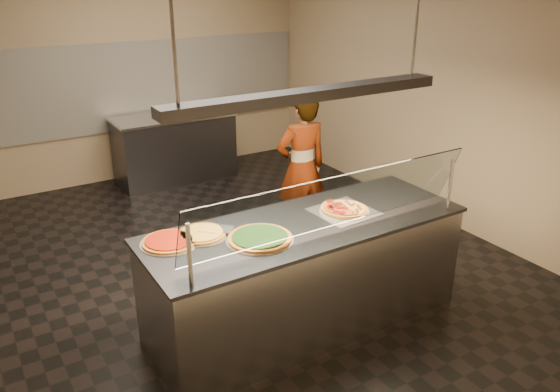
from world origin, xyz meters
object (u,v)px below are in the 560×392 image
perforated_tray (344,211)px  pizza_spinach (260,238)px  pizza_tomato (169,241)px  pizza_spatula (215,230)px  pizza_cheese (201,233)px  heat_lamp_housing (309,95)px  serving_counter (305,273)px  worker (302,168)px  prep_table (175,147)px  half_pizza_pepperoni (335,210)px  sneeze_guard (334,203)px  half_pizza_sausage (353,206)px

perforated_tray → pizza_spinach: 0.85m
pizza_tomato → pizza_spatula: size_ratio=1.49×
pizza_cheese → heat_lamp_housing: heat_lamp_housing is taller
serving_counter → worker: (0.86, 1.37, 0.35)m
perforated_tray → pizza_spinach: bearing=-174.7°
serving_counter → worker: worker is taller
prep_table → pizza_spatula: bearing=-106.3°
pizza_spinach → heat_lamp_housing: size_ratio=0.22×
worker → half_pizza_pepperoni: bearing=70.5°
half_pizza_pepperoni → pizza_spinach: (-0.75, -0.08, -0.02)m
pizza_spatula → heat_lamp_housing: (0.71, -0.20, 0.99)m
prep_table → heat_lamp_housing: size_ratio=0.72×
sneeze_guard → pizza_spatula: sneeze_guard is taller
sneeze_guard → heat_lamp_housing: (0.00, 0.34, 0.72)m
sneeze_guard → heat_lamp_housing: 0.80m
worker → heat_lamp_housing: bearing=61.3°
sneeze_guard → perforated_tray: 0.60m
pizza_spatula → pizza_tomato: bearing=174.1°
pizza_cheese → half_pizza_sausage: bearing=-9.8°
half_pizza_pepperoni → pizza_spatula: 1.01m
sneeze_guard → pizza_spinach: bearing=149.1°
sneeze_guard → prep_table: bearing=85.0°
pizza_cheese → worker: bearing=34.3°
serving_counter → half_pizza_pepperoni: size_ratio=6.63×
serving_counter → pizza_spatula: 0.88m
perforated_tray → pizza_tomato: bearing=171.3°
prep_table → worker: bearing=-78.7°
perforated_tray → worker: (0.48, 1.35, -0.12)m
pizza_cheese → worker: worker is taller
serving_counter → prep_table: (0.37, 3.85, 0.00)m
half_pizza_sausage → prep_table: bearing=91.7°
pizza_tomato → sneeze_guard: bearing=-28.6°
perforated_tray → worker: size_ratio=0.30×
half_pizza_pepperoni → pizza_tomato: half_pizza_pepperoni is taller
pizza_spinach → pizza_tomato: 0.67m
pizza_tomato → pizza_spinach: bearing=-26.7°
half_pizza_pepperoni → pizza_spinach: bearing=-173.9°
pizza_tomato → worker: 2.24m
pizza_spatula → worker: size_ratio=0.17×
serving_counter → half_pizza_sausage: (0.48, 0.01, 0.49)m
pizza_tomato → perforated_tray: bearing=-8.7°
half_pizza_pepperoni → heat_lamp_housing: bearing=-177.0°
pizza_spatula → prep_table: bearing=73.7°
sneeze_guard → half_pizza_sausage: sneeze_guard is taller
pizza_spatula → prep_table: 3.84m
sneeze_guard → pizza_tomato: (-1.06, 0.58, -0.28)m
pizza_spinach → prep_table: pizza_spinach is taller
perforated_tray → heat_lamp_housing: bearing=-177.9°
sneeze_guard → half_pizza_pepperoni: bearing=51.1°
heat_lamp_housing → half_pizza_pepperoni: bearing=3.0°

